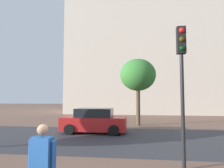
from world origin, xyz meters
TOP-DOWN VIEW (x-y plane):
  - ground_plane at (0.00, 10.00)m, footprint 120.00×120.00m
  - street_asphalt_strip at (0.00, 7.86)m, footprint 120.00×7.35m
  - landmark_building at (2.95, 29.88)m, footprint 22.74×13.94m
  - person_skater at (-0.19, 0.45)m, footprint 0.61×0.33m
  - car_red at (-1.08, 9.48)m, footprint 4.15×2.05m
  - traffic_light_pole at (3.15, 3.28)m, footprint 0.28×0.34m
  - tree_curb_far at (1.78, 13.40)m, footprint 2.98×2.98m

SIDE VIEW (x-z plane):
  - ground_plane at x=0.00m, z-range 0.00..0.00m
  - street_asphalt_strip at x=0.00m, z-range 0.00..0.00m
  - car_red at x=-1.08m, z-range -0.04..1.54m
  - person_skater at x=-0.19m, z-range 0.10..1.83m
  - traffic_light_pole at x=3.15m, z-range 0.92..5.52m
  - tree_curb_far at x=1.78m, z-range 1.39..6.91m
  - landmark_building at x=2.95m, z-range -6.71..28.59m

